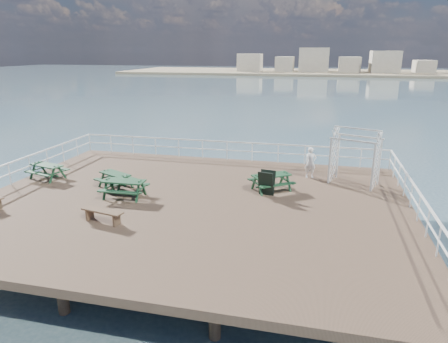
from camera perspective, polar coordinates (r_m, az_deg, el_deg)
ground at (r=16.98m, az=-4.82°, el=-4.68°), size 18.00×14.00×0.30m
sea_backdrop at (r=149.36m, az=16.82°, el=13.77°), size 300.00×300.00×9.20m
railing at (r=18.99m, az=-2.70°, el=0.99°), size 17.77×13.76×1.10m
picnic_table_a at (r=21.44m, az=-23.98°, el=0.41°), size 1.99×1.75×0.82m
picnic_table_b at (r=19.01m, az=-15.27°, el=-0.77°), size 1.99×1.84×0.78m
picnic_table_c at (r=18.08m, az=6.79°, el=-1.05°), size 2.23×2.15×0.85m
picnic_table_d at (r=17.62m, az=-14.09°, el=-1.89°), size 1.82×1.48×0.87m
flat_bench_far at (r=15.39m, az=-16.96°, el=-5.71°), size 1.72×0.72×0.48m
trellis_arbor at (r=19.59m, az=18.17°, el=1.62°), size 2.43×1.85×2.69m
sandwich_board at (r=17.48m, az=6.10°, el=-1.67°), size 0.76×0.62×1.11m
person at (r=20.17m, az=12.27°, el=1.25°), size 0.64×0.52×1.53m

